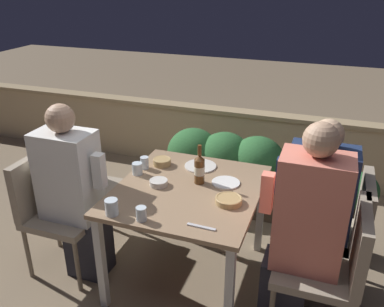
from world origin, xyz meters
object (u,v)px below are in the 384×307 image
Objects in this scene: person_coral_top at (303,231)px; beer_bottle at (199,169)px; chair_left_far at (78,179)px; chair_left_near at (52,202)px; potted_plant at (355,206)px; chair_right_near at (336,260)px; person_white_polo at (74,193)px; person_navy_jumper at (312,209)px; chair_right_far at (343,226)px.

person_coral_top is 4.84× the size of beer_bottle.
chair_left_far is 0.65× the size of person_coral_top.
chair_left_near is 3.16× the size of beer_bottle.
chair_right_near is at bearing -98.55° from potted_plant.
potted_plant is at bearing 81.45° from chair_right_near.
chair_left_near is at bearing -179.64° from person_coral_top.
person_white_polo is at bearing -155.27° from potted_plant.
chair_left_far is 1.00× the size of chair_right_near.
chair_left_far is at bearing 169.64° from chair_right_near.
beer_bottle is at bearing -173.52° from person_navy_jumper.
chair_left_near is at bearing -169.13° from chair_right_far.
person_coral_top is (1.76, -0.36, 0.15)m from chair_left_far.
chair_right_near is 0.42m from person_navy_jumper.
chair_right_near is 0.65× the size of person_coral_top.
chair_left_far is 2.15m from potted_plant.
potted_plant is at bearing 13.09° from chair_left_far.
person_coral_top reaches higher than chair_right_far.
chair_left_near is at bearing -85.51° from chair_left_far.
person_white_polo is at bearing -167.91° from chair_right_far.
chair_left_far is (-0.23, 0.37, -0.11)m from person_white_polo.
chair_left_far is 2.00m from chair_right_near.
chair_left_near is 0.23m from person_white_polo.
person_navy_jumper is 1.78× the size of potted_plant.
chair_left_near is at bearing -180.00° from person_white_polo.
person_coral_top is 1.53× the size of chair_right_far.
person_white_polo is 0.45m from chair_left_far.
chair_right_far is at bearing 0.00° from person_navy_jumper.
chair_right_near is 0.25m from person_coral_top.
chair_left_far is 3.16× the size of beer_bottle.
chair_right_near is 0.37m from chair_right_far.
beer_bottle is (-0.92, 0.28, 0.30)m from chair_right_near.
chair_left_near is 1.00× the size of chair_left_far.
beer_bottle is 1.26m from potted_plant.
person_white_polo is at bearing -179.59° from person_coral_top.
person_coral_top reaches higher than beer_bottle.
chair_right_near is 1.01m from beer_bottle.
person_navy_jumper is at bearing 0.24° from chair_left_far.
chair_left_near is 1.00× the size of chair_right_near.
potted_plant is at bearing 28.25° from beer_bottle.
beer_bottle is (1.01, 0.29, 0.30)m from chair_left_near.
beer_bottle is (0.81, 0.29, 0.18)m from person_white_polo.
person_coral_top is at bearing -111.25° from potted_plant.
person_navy_jumper is (0.03, 0.37, -0.06)m from person_coral_top.
beer_bottle is at bearing 158.63° from person_coral_top.
person_white_polo is 4.60× the size of beer_bottle.
person_coral_top is 1.08× the size of person_navy_jumper.
chair_right_near is at bearing 0.36° from person_white_polo.
person_white_polo is 1.74m from chair_right_near.
person_coral_top is at bearing 0.41° from person_white_polo.
chair_left_far is at bearing 175.75° from beer_bottle.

